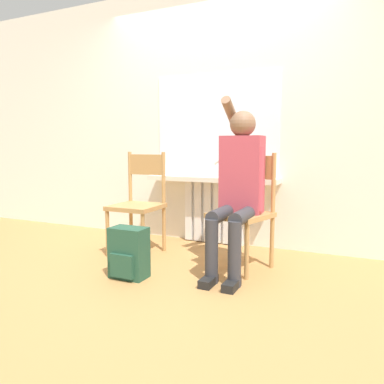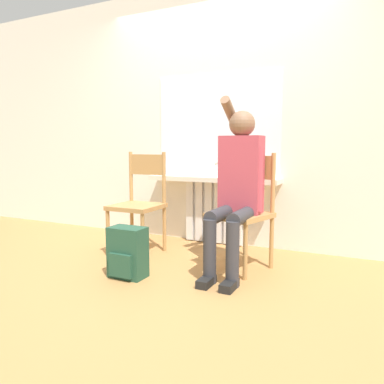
{
  "view_description": "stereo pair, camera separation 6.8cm",
  "coord_description": "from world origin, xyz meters",
  "views": [
    {
      "loc": [
        1.43,
        -2.51,
        1.02
      ],
      "look_at": [
        0.0,
        0.6,
        0.61
      ],
      "focal_mm": 35.0,
      "sensor_mm": 36.0,
      "label": 1
    },
    {
      "loc": [
        1.49,
        -2.48,
        1.02
      ],
      "look_at": [
        0.0,
        0.6,
        0.61
      ],
      "focal_mm": 35.0,
      "sensor_mm": 36.0,
      "label": 2
    }
  ],
  "objects": [
    {
      "name": "cat",
      "position": [
        0.31,
        1.08,
        0.86
      ],
      "size": [
        0.45,
        0.12,
        0.23
      ],
      "color": "silver",
      "rests_on": "windowsill"
    },
    {
      "name": "chair_right",
      "position": [
        0.53,
        0.5,
        0.5
      ],
      "size": [
        0.54,
        0.54,
        0.97
      ],
      "rotation": [
        0.0,
        0.0,
        -0.29
      ],
      "color": "#B2844C",
      "rests_on": "ground_plane"
    },
    {
      "name": "window_glass",
      "position": [
        0.0,
        1.2,
        1.24
      ],
      "size": [
        1.35,
        0.01,
        1.06
      ],
      "color": "white",
      "rests_on": "windowsill"
    },
    {
      "name": "chair_left",
      "position": [
        -0.51,
        0.5,
        0.5
      ],
      "size": [
        0.44,
        0.44,
        0.97
      ],
      "rotation": [
        0.0,
        0.0,
        -0.0
      ],
      "color": "#B2844C",
      "rests_on": "ground_plane"
    },
    {
      "name": "wall_with_window",
      "position": [
        0.0,
        1.23,
        1.35
      ],
      "size": [
        7.0,
        0.06,
        2.7
      ],
      "color": "white",
      "rests_on": "ground_plane"
    },
    {
      "name": "backpack",
      "position": [
        -0.21,
        -0.13,
        0.2
      ],
      "size": [
        0.29,
        0.2,
        0.4
      ],
      "color": "#234C38",
      "rests_on": "ground_plane"
    },
    {
      "name": "ground_plane",
      "position": [
        0.0,
        0.0,
        0.0
      ],
      "size": [
        12.0,
        12.0,
        0.0
      ],
      "primitive_type": "plane",
      "color": "#B27F47"
    },
    {
      "name": "radiator",
      "position": [
        0.0,
        1.15,
        0.33
      ],
      "size": [
        0.66,
        0.08,
        0.66
      ],
      "color": "white",
      "rests_on": "ground_plane"
    },
    {
      "name": "windowsill",
      "position": [
        0.0,
        1.08,
        0.69
      ],
      "size": [
        1.4,
        0.24,
        0.05
      ],
      "color": "silver",
      "rests_on": "radiator"
    },
    {
      "name": "person",
      "position": [
        0.52,
        0.38,
        0.74
      ],
      "size": [
        0.36,
        0.99,
        1.43
      ],
      "color": "#333338",
      "rests_on": "ground_plane"
    }
  ]
}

